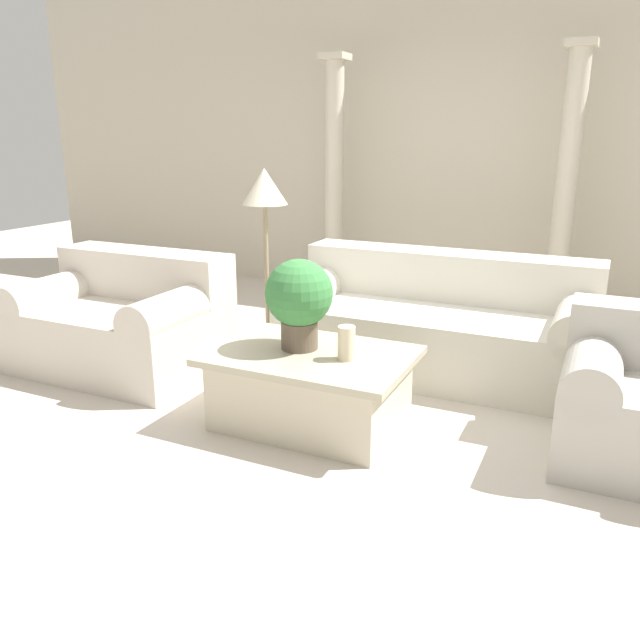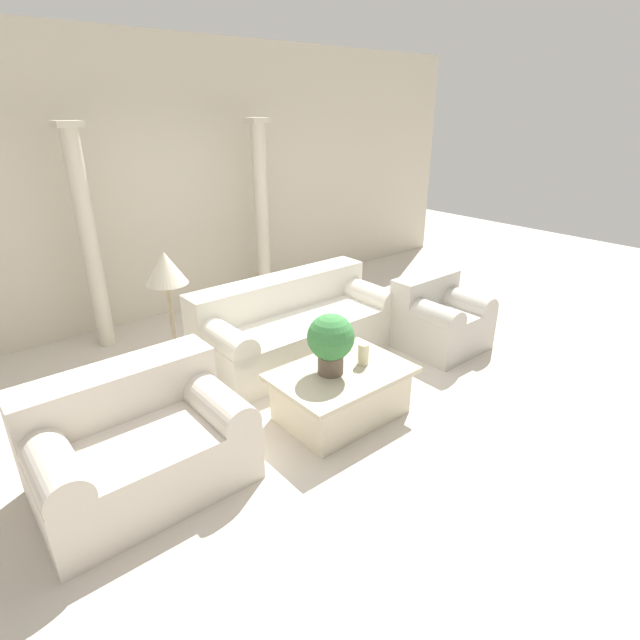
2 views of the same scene
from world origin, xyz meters
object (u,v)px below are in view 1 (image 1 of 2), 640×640
object	(u,v)px
loveseat	(124,320)
potted_plant	(299,298)
sofa_long	(437,323)
coffee_table	(311,387)
floor_lamp	(265,200)

from	to	relation	value
loveseat	potted_plant	size ratio (longest dim) A/B	2.64
sofa_long	loveseat	distance (m)	2.21
coffee_table	potted_plant	world-z (taller)	potted_plant
coffee_table	floor_lamp	distance (m)	1.72
sofa_long	floor_lamp	world-z (taller)	floor_lamp
sofa_long	coffee_table	distance (m)	1.26
loveseat	potted_plant	bearing A→B (deg)	-9.51
potted_plant	floor_lamp	size ratio (longest dim) A/B	0.38
potted_plant	loveseat	bearing A→B (deg)	170.49
potted_plant	floor_lamp	xyz separation A→B (m)	(-0.83, 1.09, 0.40)
sofa_long	loveseat	xyz separation A→B (m)	(-2.03, -0.89, 0.01)
coffee_table	potted_plant	size ratio (longest dim) A/B	2.18
loveseat	potted_plant	xyz separation A→B (m)	(1.52, -0.26, 0.39)
coffee_table	sofa_long	bearing A→B (deg)	70.68
sofa_long	loveseat	size ratio (longest dim) A/B	1.54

